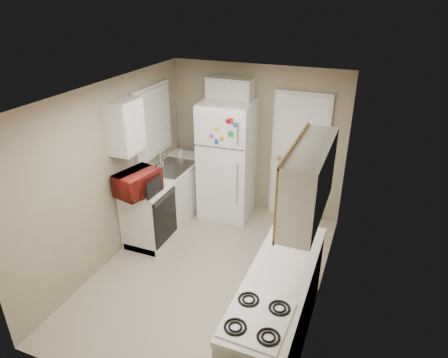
% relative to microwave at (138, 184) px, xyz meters
% --- Properties ---
extents(floor, '(3.80, 3.80, 0.00)m').
position_rel_microwave_xyz_m(floor, '(1.09, -0.13, -1.05)').
color(floor, beige).
rests_on(floor, ground).
extents(ceiling, '(3.80, 3.80, 0.00)m').
position_rel_microwave_xyz_m(ceiling, '(1.09, -0.13, 1.35)').
color(ceiling, white).
rests_on(ceiling, floor).
extents(wall_left, '(3.80, 3.80, 0.00)m').
position_rel_microwave_xyz_m(wall_left, '(-0.31, -0.13, 0.15)').
color(wall_left, tan).
rests_on(wall_left, floor).
extents(wall_right, '(3.80, 3.80, 0.00)m').
position_rel_microwave_xyz_m(wall_right, '(2.49, -0.13, 0.15)').
color(wall_right, tan).
rests_on(wall_right, floor).
extents(wall_back, '(2.80, 2.80, 0.00)m').
position_rel_microwave_xyz_m(wall_back, '(1.09, 1.77, 0.15)').
color(wall_back, tan).
rests_on(wall_back, floor).
extents(wall_front, '(2.80, 2.80, 0.00)m').
position_rel_microwave_xyz_m(wall_front, '(1.09, -2.03, 0.15)').
color(wall_front, tan).
rests_on(wall_front, floor).
extents(left_counter, '(0.60, 1.80, 0.90)m').
position_rel_microwave_xyz_m(left_counter, '(-0.01, 0.77, -0.60)').
color(left_counter, silver).
rests_on(left_counter, floor).
extents(dishwasher, '(0.03, 0.58, 0.72)m').
position_rel_microwave_xyz_m(dishwasher, '(0.28, 0.17, -0.56)').
color(dishwasher, black).
rests_on(dishwasher, floor).
extents(sink, '(0.54, 0.74, 0.16)m').
position_rel_microwave_xyz_m(sink, '(-0.01, 0.92, -0.19)').
color(sink, gray).
rests_on(sink, left_counter).
extents(microwave, '(0.63, 0.45, 0.38)m').
position_rel_microwave_xyz_m(microwave, '(0.00, 0.00, 0.00)').
color(microwave, maroon).
rests_on(microwave, left_counter).
extents(soap_bottle, '(0.08, 0.08, 0.17)m').
position_rel_microwave_xyz_m(soap_bottle, '(-0.06, 1.35, -0.05)').
color(soap_bottle, white).
rests_on(soap_bottle, left_counter).
extents(window_blinds, '(0.10, 0.98, 1.08)m').
position_rel_microwave_xyz_m(window_blinds, '(-0.27, 0.92, 0.55)').
color(window_blinds, silver).
rests_on(window_blinds, wall_left).
extents(upper_cabinet_left, '(0.30, 0.45, 0.70)m').
position_rel_microwave_xyz_m(upper_cabinet_left, '(-0.16, 0.09, 0.75)').
color(upper_cabinet_left, silver).
rests_on(upper_cabinet_left, wall_left).
extents(refrigerator, '(0.82, 0.80, 1.89)m').
position_rel_microwave_xyz_m(refrigerator, '(0.74, 1.41, -0.10)').
color(refrigerator, white).
rests_on(refrigerator, floor).
extents(cabinet_over_fridge, '(0.70, 0.30, 0.40)m').
position_rel_microwave_xyz_m(cabinet_over_fridge, '(0.69, 1.62, 0.95)').
color(cabinet_over_fridge, silver).
rests_on(cabinet_over_fridge, wall_back).
extents(interior_door, '(0.86, 0.06, 2.08)m').
position_rel_microwave_xyz_m(interior_door, '(1.79, 1.73, -0.03)').
color(interior_door, white).
rests_on(interior_door, floor).
extents(right_counter, '(0.60, 2.00, 0.90)m').
position_rel_microwave_xyz_m(right_counter, '(2.19, -0.93, -0.60)').
color(right_counter, silver).
rests_on(right_counter, floor).
extents(upper_cabinet_right, '(0.30, 1.20, 0.70)m').
position_rel_microwave_xyz_m(upper_cabinet_right, '(2.34, -0.63, 0.75)').
color(upper_cabinet_right, silver).
rests_on(upper_cabinet_right, wall_right).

